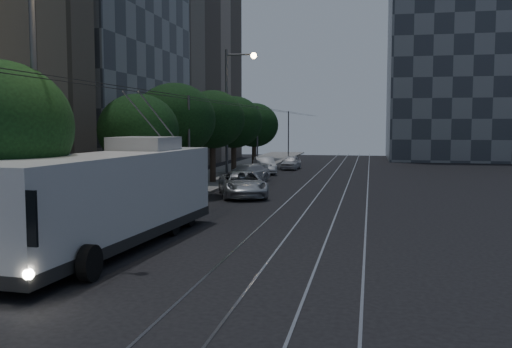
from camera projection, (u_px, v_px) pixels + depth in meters
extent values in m
plane|color=black|center=(240.00, 238.00, 21.95)|extent=(120.00, 120.00, 0.00)
cube|color=slate|center=(203.00, 181.00, 42.95)|extent=(5.00, 90.00, 0.15)
cube|color=#96969E|center=(306.00, 184.00, 41.42)|extent=(0.08, 90.00, 0.02)
cube|color=#96969E|center=(326.00, 185.00, 41.14)|extent=(0.08, 90.00, 0.02)
cube|color=#96969E|center=(347.00, 185.00, 40.83)|extent=(0.08, 90.00, 0.02)
cube|color=#96969E|center=(368.00, 186.00, 40.55)|extent=(0.08, 90.00, 0.02)
cylinder|color=black|center=(250.00, 107.00, 41.75)|extent=(0.02, 90.00, 0.02)
cylinder|color=black|center=(260.00, 107.00, 41.61)|extent=(0.02, 90.00, 0.02)
cylinder|color=#4F4F51|center=(189.00, 148.00, 32.49)|extent=(0.14, 0.14, 6.00)
cylinder|color=#4F4F51|center=(257.00, 139.00, 52.03)|extent=(0.14, 0.14, 6.00)
cylinder|color=#4F4F51|center=(288.00, 135.00, 71.56)|extent=(0.14, 0.14, 6.00)
cube|color=#353B43|center=(72.00, 17.00, 46.04)|extent=(14.00, 18.00, 26.00)
cube|color=gray|center=(161.00, 14.00, 65.22)|extent=(14.00, 22.00, 34.00)
cube|color=#353B43|center=(479.00, 63.00, 71.07)|extent=(22.00, 18.00, 24.00)
cube|color=#B9B9BB|center=(110.00, 197.00, 19.86)|extent=(3.49, 12.68, 2.98)
cube|color=black|center=(111.00, 234.00, 19.98)|extent=(3.54, 12.72, 0.37)
cube|color=black|center=(117.00, 191.00, 20.36)|extent=(3.38, 10.08, 1.10)
cube|color=black|center=(171.00, 174.00, 25.93)|extent=(2.16, 0.22, 1.04)
cube|color=#9C9C9F|center=(144.00, 143.00, 22.77)|extent=(2.41, 2.44, 0.52)
sphere|color=white|center=(28.00, 274.00, 13.64)|extent=(0.27, 0.27, 0.27)
cylinder|color=#4F4F51|center=(147.00, 121.00, 23.82)|extent=(0.06, 4.72, 2.21)
cylinder|color=#4F4F51|center=(161.00, 121.00, 23.70)|extent=(0.06, 4.72, 2.21)
cylinder|color=black|center=(7.00, 259.00, 16.31)|extent=(0.31, 1.04, 1.04)
cylinder|color=black|center=(90.00, 263.00, 15.81)|extent=(0.31, 1.04, 1.04)
cylinder|color=black|center=(112.00, 220.00, 22.92)|extent=(0.31, 1.04, 1.04)
cylinder|color=black|center=(173.00, 222.00, 22.42)|extent=(0.31, 1.04, 1.04)
cylinder|color=black|center=(132.00, 213.00, 24.88)|extent=(0.31, 1.04, 1.04)
cylinder|color=black|center=(188.00, 214.00, 24.37)|extent=(0.31, 1.04, 1.04)
imported|color=#B4B7BC|center=(243.00, 184.00, 34.45)|extent=(4.27, 6.10, 1.55)
imported|color=white|center=(240.00, 182.00, 36.20)|extent=(1.63, 4.01, 1.37)
imported|color=silver|center=(246.00, 174.00, 42.72)|extent=(3.55, 5.02, 1.35)
imported|color=#BCBDC1|center=(265.00, 165.00, 50.32)|extent=(2.91, 4.78, 1.49)
imported|color=silver|center=(291.00, 162.00, 55.25)|extent=(1.74, 3.99, 1.34)
cylinder|color=black|center=(0.00, 221.00, 18.66)|extent=(0.44, 0.44, 2.44)
cylinder|color=black|center=(139.00, 186.00, 28.60)|extent=(0.44, 0.44, 2.57)
ellipsoid|color=black|center=(138.00, 130.00, 28.35)|extent=(4.03, 4.03, 3.63)
cylinder|color=black|center=(176.00, 173.00, 34.65)|extent=(0.44, 0.44, 2.79)
ellipsoid|color=black|center=(175.00, 120.00, 34.37)|extent=(4.92, 4.92, 4.43)
cylinder|color=black|center=(213.00, 164.00, 41.86)|extent=(0.44, 0.44, 2.95)
ellipsoid|color=black|center=(212.00, 119.00, 41.57)|extent=(4.72, 4.72, 4.25)
cylinder|color=black|center=(234.00, 160.00, 48.26)|extent=(0.44, 0.44, 2.73)
ellipsoid|color=black|center=(234.00, 122.00, 47.99)|extent=(4.85, 4.85, 4.36)
cylinder|color=black|center=(254.00, 156.00, 56.66)|extent=(0.44, 0.44, 2.48)
ellipsoid|color=black|center=(254.00, 125.00, 56.39)|extent=(4.84, 4.84, 4.35)
cylinder|color=#4F4F51|center=(34.00, 88.00, 18.34)|extent=(0.20, 0.20, 11.06)
cylinder|color=#4F4F51|center=(227.00, 116.00, 42.81)|extent=(0.20, 0.20, 9.92)
cylinder|color=#4F4F51|center=(241.00, 55.00, 42.20)|extent=(2.18, 0.12, 0.12)
sphere|color=#FFD28C|center=(254.00, 56.00, 42.01)|extent=(0.44, 0.44, 0.44)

